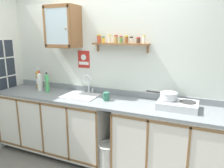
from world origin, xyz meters
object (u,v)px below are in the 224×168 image
Objects in this scene: sink at (81,97)px; trash_bin at (108,158)px; hot_plate_stove at (177,105)px; bottle_opaque_white_1 at (40,82)px; bottle_soda_green_0 at (47,83)px; bottle_juice_amber_2 at (39,80)px; saucepan at (168,96)px; warning_sign at (84,59)px; mug at (106,96)px; wall_cabinet at (63,27)px.

sink is 0.90m from trash_bin.
hot_plate_stove is 1.52× the size of bottle_opaque_white_1.
bottle_soda_green_0 is 0.16m from bottle_opaque_white_1.
sink is at bearing -5.67° from bottle_juice_amber_2.
trash_bin is (-0.69, -0.24, -0.86)m from saucepan.
warning_sign is at bearing 141.55° from trash_bin.
warning_sign is at bearing 169.59° from saucepan.
bottle_juice_amber_2 is at bearing 178.24° from saucepan.
sink reaches higher than saucepan.
sink is 0.42m from mug.
bottle_juice_amber_2 is 1.29× the size of warning_sign.
warning_sign reaches higher than trash_bin.
warning_sign reaches higher than hot_plate_stove.
bottle_juice_amber_2 is 1.25m from mug.
sink is 1.97× the size of warning_sign.
saucepan is 0.80m from mug.
hot_plate_stove is 1.88m from wall_cabinet.
bottle_juice_amber_2 reaches higher than trash_bin.
bottle_opaque_white_1 reaches higher than bottle_soda_green_0.
hot_plate_stove is 0.79× the size of wall_cabinet.
mug is at bearing -11.75° from wall_cabinet.
warning_sign reaches higher than mug.
mug reaches higher than hot_plate_stove.
sink is 1.03m from wall_cabinet.
saucepan is 0.92× the size of trash_bin.
bottle_juice_amber_2 is at bearing 167.16° from trash_bin.
hot_plate_stove is at bearing -3.94° from wall_cabinet.
saucepan is 1.27× the size of bottle_opaque_white_1.
hot_plate_stove is 1.10× the size of trash_bin.
bottle_opaque_white_1 is 1.15m from mug.
trash_bin is at bearing -160.62° from saucepan.
warning_sign reaches higher than bottle_juice_amber_2.
wall_cabinet is (-0.32, 0.11, 0.98)m from sink.
bottle_opaque_white_1 is 0.12m from bottle_juice_amber_2.
sink reaches higher than trash_bin.
hot_plate_stove is at bearing -0.24° from sink.
warning_sign is (0.23, 0.15, -0.47)m from wall_cabinet.
bottle_soda_green_0 reaches higher than trash_bin.
bottle_soda_green_0 is 1.19× the size of warning_sign.
trash_bin is at bearing -164.86° from hot_plate_stove.
bottle_juice_amber_2 reaches higher than saucepan.
bottle_soda_green_0 is at bearing -178.28° from sink.
warning_sign is (0.64, 0.25, 0.34)m from bottle_opaque_white_1.
sink is 0.84m from bottle_juice_amber_2.
hot_plate_stove is at bearing -10.56° from warning_sign.
trash_bin is at bearing -10.72° from bottle_soda_green_0.
bottle_opaque_white_1 is 0.77m from warning_sign.
bottle_opaque_white_1 is at bearing 179.61° from hot_plate_stove.
bottle_opaque_white_1 is at bearing 170.93° from bottle_soda_green_0.
bottle_juice_amber_2 is (-2.02, 0.06, 0.01)m from saucepan.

